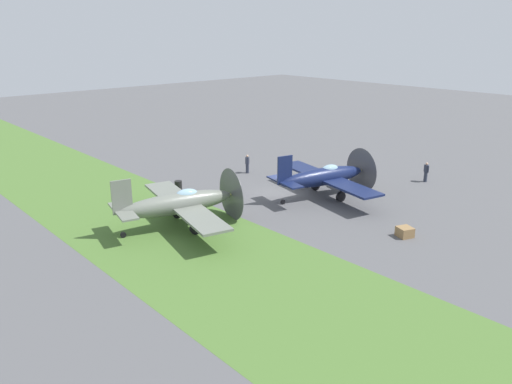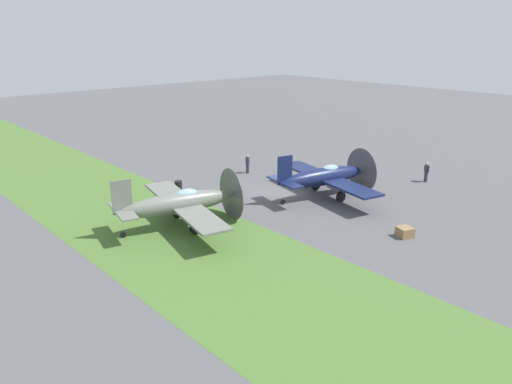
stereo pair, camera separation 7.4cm
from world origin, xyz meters
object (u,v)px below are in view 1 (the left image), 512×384
(ground_crew_mechanic, at_px, (426,172))
(airplane_wingman, at_px, (180,203))
(airplane_lead, at_px, (324,176))
(fuel_drum, at_px, (178,186))
(ground_crew_chief, at_px, (247,163))
(supply_crate, at_px, (405,232))

(ground_crew_mechanic, bearing_deg, airplane_wingman, 97.82)
(airplane_lead, distance_m, fuel_drum, 11.90)
(ground_crew_chief, distance_m, fuel_drum, 7.90)
(ground_crew_chief, height_order, supply_crate, ground_crew_chief)
(airplane_lead, xyz_separation_m, supply_crate, (8.84, -2.39, -1.33))
(airplane_wingman, height_order, ground_crew_mechanic, airplane_wingman)
(airplane_wingman, bearing_deg, ground_crew_mechanic, 88.89)
(airplane_lead, bearing_deg, airplane_wingman, -87.89)
(ground_crew_chief, relative_size, supply_crate, 1.92)
(fuel_drum, height_order, supply_crate, fuel_drum)
(ground_crew_chief, height_order, fuel_drum, ground_crew_chief)
(airplane_lead, relative_size, ground_crew_mechanic, 6.43)
(airplane_lead, relative_size, fuel_drum, 12.37)
(ground_crew_mechanic, xyz_separation_m, fuel_drum, (-12.13, -17.58, -0.46))
(ground_crew_mechanic, height_order, supply_crate, ground_crew_mechanic)
(airplane_wingman, height_order, ground_crew_chief, airplane_wingman)
(airplane_lead, bearing_deg, fuel_drum, -125.60)
(airplane_wingman, bearing_deg, ground_crew_chief, 133.21)
(ground_crew_chief, distance_m, ground_crew_mechanic, 15.86)
(airplane_wingman, relative_size, ground_crew_mechanic, 6.52)
(airplane_lead, bearing_deg, supply_crate, -2.50)
(airplane_lead, height_order, ground_crew_chief, airplane_lead)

